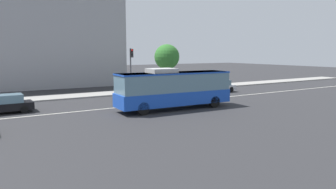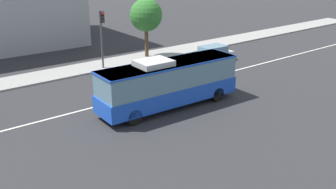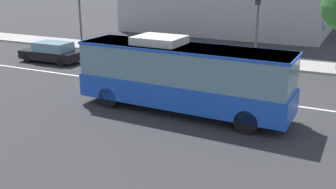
{
  "view_description": "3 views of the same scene",
  "coord_description": "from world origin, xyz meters",
  "px_view_note": "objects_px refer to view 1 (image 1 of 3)",
  "views": [
    {
      "loc": [
        -15.67,
        -25.16,
        4.82
      ],
      "look_at": [
        -2.21,
        -3.1,
        1.28
      ],
      "focal_mm": 33.57,
      "sensor_mm": 36.0,
      "label": 1
    },
    {
      "loc": [
        -16.75,
        -22.42,
        10.04
      ],
      "look_at": [
        -1.23,
        -2.53,
        0.66
      ],
      "focal_mm": 41.83,
      "sensor_mm": 36.0,
      "label": 2
    },
    {
      "loc": [
        5.17,
        -18.79,
        6.35
      ],
      "look_at": [
        -2.25,
        -3.16,
        0.78
      ],
      "focal_mm": 41.45,
      "sensor_mm": 36.0,
      "label": 3
    }
  ],
  "objects_px": {
    "transit_bus": "(174,88)",
    "sedan_silver": "(217,86)",
    "sedan_black": "(3,104)",
    "street_tree_kerbside_left": "(167,57)",
    "traffic_light_mid_block": "(131,63)"
  },
  "relations": [
    {
      "from": "traffic_light_mid_block",
      "to": "street_tree_kerbside_left",
      "type": "height_order",
      "value": "street_tree_kerbside_left"
    },
    {
      "from": "transit_bus",
      "to": "sedan_silver",
      "type": "height_order",
      "value": "transit_bus"
    },
    {
      "from": "sedan_black",
      "to": "street_tree_kerbside_left",
      "type": "height_order",
      "value": "street_tree_kerbside_left"
    },
    {
      "from": "traffic_light_mid_block",
      "to": "sedan_black",
      "type": "bearing_deg",
      "value": -71.69
    },
    {
      "from": "traffic_light_mid_block",
      "to": "street_tree_kerbside_left",
      "type": "relative_size",
      "value": 0.91
    },
    {
      "from": "sedan_black",
      "to": "sedan_silver",
      "type": "relative_size",
      "value": 1.0
    },
    {
      "from": "sedan_silver",
      "to": "traffic_light_mid_block",
      "type": "relative_size",
      "value": 0.87
    },
    {
      "from": "street_tree_kerbside_left",
      "to": "transit_bus",
      "type": "bearing_deg",
      "value": -118.59
    },
    {
      "from": "transit_bus",
      "to": "street_tree_kerbside_left",
      "type": "xyz_separation_m",
      "value": [
        6.26,
        11.49,
        2.34
      ]
    },
    {
      "from": "transit_bus",
      "to": "traffic_light_mid_block",
      "type": "xyz_separation_m",
      "value": [
        0.91,
        10.47,
        1.75
      ]
    },
    {
      "from": "sedan_silver",
      "to": "traffic_light_mid_block",
      "type": "distance_m",
      "value": 10.61
    },
    {
      "from": "transit_bus",
      "to": "sedan_silver",
      "type": "bearing_deg",
      "value": 34.68
    },
    {
      "from": "sedan_black",
      "to": "sedan_silver",
      "type": "height_order",
      "value": "same"
    },
    {
      "from": "sedan_black",
      "to": "street_tree_kerbside_left",
      "type": "relative_size",
      "value": 0.79
    },
    {
      "from": "transit_bus",
      "to": "street_tree_kerbside_left",
      "type": "height_order",
      "value": "street_tree_kerbside_left"
    }
  ]
}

